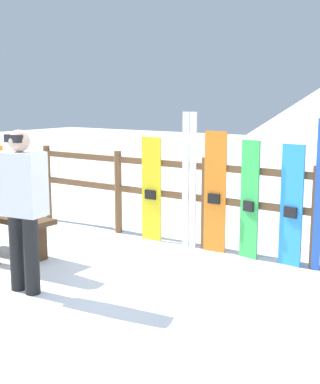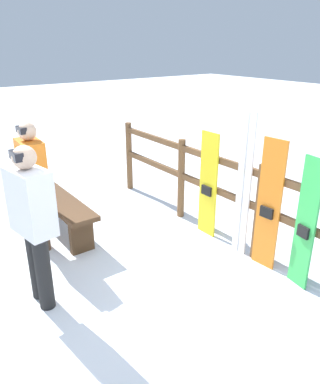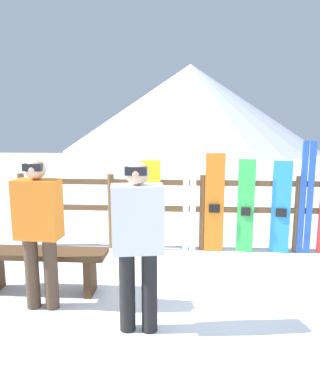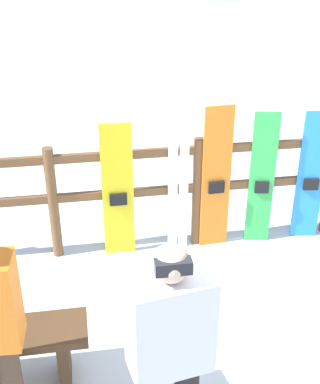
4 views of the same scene
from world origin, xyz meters
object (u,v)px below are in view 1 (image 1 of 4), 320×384
(snowboard_yellow, at_px, (151,189))
(ski_pair_white, at_px, (189,181))
(snowboard_blue, at_px, (291,206))
(snowboard_green, at_px, (249,200))
(bench, at_px, (3,224))
(person_white, at_px, (22,201))
(snowboard_orange, at_px, (215,193))

(snowboard_yellow, distance_m, ski_pair_white, 0.60)
(ski_pair_white, distance_m, snowboard_blue, 1.34)
(snowboard_yellow, distance_m, snowboard_green, 1.40)
(bench, height_order, snowboard_yellow, snowboard_yellow)
(ski_pair_white, bearing_deg, person_white, -102.00)
(person_white, relative_size, snowboard_blue, 1.15)
(person_white, bearing_deg, snowboard_green, 59.91)
(ski_pair_white, height_order, snowboard_green, ski_pair_white)
(bench, height_order, snowboard_blue, snowboard_blue)
(person_white, bearing_deg, ski_pair_white, 78.00)
(snowboard_yellow, xyz_separation_m, snowboard_blue, (1.91, 0.00, 0.00))
(bench, height_order, snowboard_orange, snowboard_orange)
(person_white, bearing_deg, snowboard_yellow, 92.48)
(ski_pair_white, bearing_deg, bench, -137.29)
(snowboard_yellow, height_order, ski_pair_white, ski_pair_white)
(ski_pair_white, height_order, snowboard_blue, ski_pair_white)
(snowboard_green, bearing_deg, person_white, -120.09)
(snowboard_orange, xyz_separation_m, snowboard_green, (0.46, -0.00, -0.04))
(bench, relative_size, snowboard_green, 1.05)
(bench, bearing_deg, person_white, -31.14)
(snowboard_yellow, bearing_deg, bench, -125.37)
(snowboard_orange, height_order, snowboard_blue, snowboard_orange)
(bench, bearing_deg, snowboard_green, 31.63)
(bench, distance_m, snowboard_green, 2.94)
(snowboard_orange, bearing_deg, snowboard_yellow, -179.99)
(bench, height_order, snowboard_green, snowboard_green)
(snowboard_yellow, bearing_deg, person_white, -87.52)
(snowboard_yellow, bearing_deg, snowboard_blue, 0.00)
(person_white, distance_m, ski_pair_white, 2.30)
(snowboard_yellow, relative_size, snowboard_blue, 1.00)
(ski_pair_white, relative_size, snowboard_green, 1.22)
(snowboard_orange, distance_m, snowboard_blue, 0.96)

